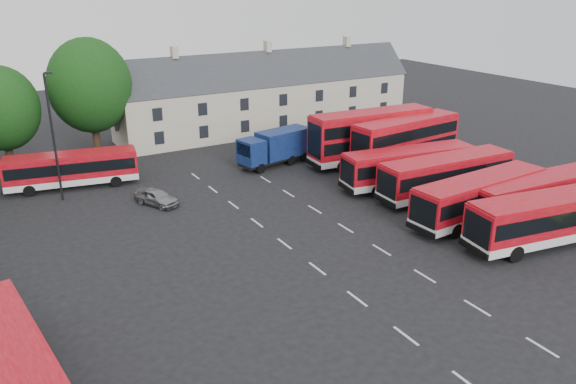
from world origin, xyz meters
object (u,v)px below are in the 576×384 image
object	(u,v)px
bus_west	(13,363)
box_truck	(276,146)
bus_dd_south	(406,140)
lamppost	(53,134)
silver_car	(157,197)
bus_row_a	(552,215)

from	to	relation	value
bus_west	box_truck	xyz separation A→B (m)	(24.85, 22.49, 0.02)
bus_dd_south	lamppost	size ratio (longest dim) A/B	1.15
bus_dd_south	bus_west	distance (m)	38.10
bus_west	silver_car	xyz separation A→B (m)	(11.83, 18.28, -1.15)
bus_dd_south	bus_west	size ratio (longest dim) A/B	1.08
silver_car	lamppost	bearing A→B (deg)	115.19
bus_dd_south	bus_west	bearing A→B (deg)	-161.51
box_truck	silver_car	xyz separation A→B (m)	(-13.02, -4.22, -1.17)
bus_row_a	lamppost	size ratio (longest dim) A/B	1.22
bus_row_a	silver_car	size ratio (longest dim) A/B	3.25
silver_car	box_truck	bearing A→B (deg)	-8.92
bus_row_a	bus_dd_south	world-z (taller)	bus_dd_south
silver_car	lamppost	distance (m)	9.15
bus_dd_south	silver_car	bearing A→B (deg)	167.69
box_truck	lamppost	size ratio (longest dim) A/B	0.76
silver_car	lamppost	xyz separation A→B (m)	(-6.16, 4.81, 4.76)
box_truck	bus_row_a	bearing A→B (deg)	-83.95
bus_row_a	bus_dd_south	size ratio (longest dim) A/B	1.06
bus_row_a	silver_car	bearing A→B (deg)	144.44
lamppost	bus_dd_south	bearing A→B (deg)	-14.35
lamppost	bus_row_a	bearing A→B (deg)	-43.07
bus_dd_south	lamppost	xyz separation A→B (m)	(-29.06, 7.44, 2.73)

